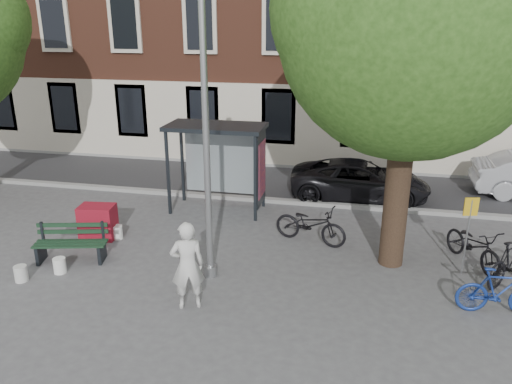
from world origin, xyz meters
The scene contains 19 objects.
ground centered at (0.00, 0.00, 0.00)m, with size 90.00×90.00×0.00m, color #4C4C4F.
road centered at (0.00, 7.00, 0.01)m, with size 40.00×4.00×0.01m, color #28282B.
curb_near centered at (0.00, 5.00, 0.06)m, with size 40.00×0.25×0.12m, color gray.
curb_far centered at (0.00, 9.00, 0.06)m, with size 40.00×0.25×0.12m, color gray.
lamppost centered at (0.00, 0.00, 2.78)m, with size 0.28×0.35×6.11m.
tree_right centered at (4.01, 1.38, 5.62)m, with size 5.76×5.60×8.20m.
bus_shelter centered at (-0.61, 4.11, 1.92)m, with size 2.85×1.45×2.62m.
painter centered at (-0.05, -1.31, 0.92)m, with size 0.67×0.44×1.84m, color silver.
bench centered at (-3.48, 0.05, 0.40)m, with size 1.76×0.92×0.87m.
bike_a centered at (2.00, 2.26, 0.51)m, with size 0.67×1.93×1.02m, color black.
bike_b centered at (5.96, -0.28, 0.49)m, with size 0.46×1.64×0.98m, color navy.
bike_c centered at (5.87, 1.84, 0.49)m, with size 0.65×1.87×0.98m, color black.
bike_d centered at (6.50, 1.08, 0.53)m, with size 0.49×1.75×1.05m, color black.
car_dark centered at (3.17, 6.00, 0.61)m, with size 2.03×4.39×1.22m, color black.
red_stand centered at (-3.50, 1.37, 0.45)m, with size 0.90×0.60×0.90m, color maroon.
bucket_a centered at (-4.03, -1.11, 0.18)m, with size 0.28×0.28×0.36m, color silver.
bucket_b centered at (-3.41, -0.59, 0.18)m, with size 0.28×0.28×0.36m, color white.
bucket_c centered at (-3.00, 1.42, 0.18)m, with size 0.28×0.28×0.36m, color white.
notice_sign centered at (5.56, 1.29, 1.32)m, with size 0.32×0.11×1.85m.
Camera 1 is at (3.12, -9.60, 5.50)m, focal length 35.00 mm.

